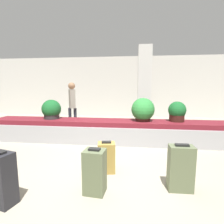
% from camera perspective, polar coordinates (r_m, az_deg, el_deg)
% --- Properties ---
extents(ground_plane, '(18.00, 18.00, 0.00)m').
position_cam_1_polar(ground_plane, '(3.76, -3.12, -17.29)').
color(ground_plane, '#9E937F').
extents(back_wall, '(18.00, 0.06, 3.20)m').
position_cam_1_polar(back_wall, '(9.59, 3.20, 8.19)').
color(back_wall, beige).
rests_on(back_wall, ground_plane).
extents(carousel, '(7.57, 0.93, 0.63)m').
position_cam_1_polar(carousel, '(5.23, 0.00, -6.29)').
color(carousel, '#9E9EA3').
rests_on(carousel, ground_plane).
extents(pillar, '(0.52, 0.52, 3.20)m').
position_cam_1_polar(pillar, '(7.19, 10.47, 8.00)').
color(pillar, silver).
rests_on(pillar, ground_plane).
extents(suitcase_0, '(0.38, 0.23, 0.75)m').
position_cam_1_polar(suitcase_0, '(3.06, 21.51, -16.65)').
color(suitcase_0, '#5B6647').
rests_on(suitcase_0, ground_plane).
extents(suitcase_1, '(0.36, 0.30, 0.60)m').
position_cam_1_polar(suitcase_1, '(3.44, -1.82, -14.54)').
color(suitcase_1, '#A3843D').
rests_on(suitcase_1, ground_plane).
extents(suitcase_2, '(0.34, 0.30, 0.71)m').
position_cam_1_polar(suitcase_2, '(2.82, -5.66, -18.75)').
color(suitcase_2, '#5B6647').
rests_on(suitcase_2, ground_plane).
extents(suitcase_3, '(0.37, 0.31, 0.78)m').
position_cam_1_polar(suitcase_3, '(2.96, -32.23, -18.03)').
color(suitcase_3, '#232328').
rests_on(suitcase_3, ground_plane).
extents(potted_plant_0, '(0.67, 0.67, 0.67)m').
position_cam_1_polar(potted_plant_0, '(5.13, 10.06, 0.58)').
color(potted_plant_0, '#381914').
rests_on(potted_plant_0, carousel).
extents(potted_plant_1, '(0.58, 0.58, 0.59)m').
position_cam_1_polar(potted_plant_1, '(5.72, -19.16, 0.64)').
color(potted_plant_1, '#2D2D2D').
rests_on(potted_plant_1, carousel).
extents(potted_plant_2, '(0.50, 0.50, 0.57)m').
position_cam_1_polar(potted_plant_2, '(5.31, 20.46, 0.06)').
color(potted_plant_2, '#381914').
rests_on(potted_plant_2, carousel).
extents(traveler_0, '(0.32, 0.37, 1.77)m').
position_cam_1_polar(traveler_0, '(6.50, -12.88, 3.22)').
color(traveler_0, '#282833').
rests_on(traveler_0, ground_plane).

